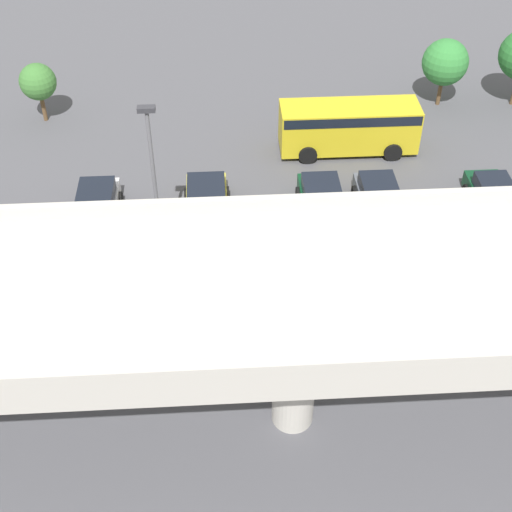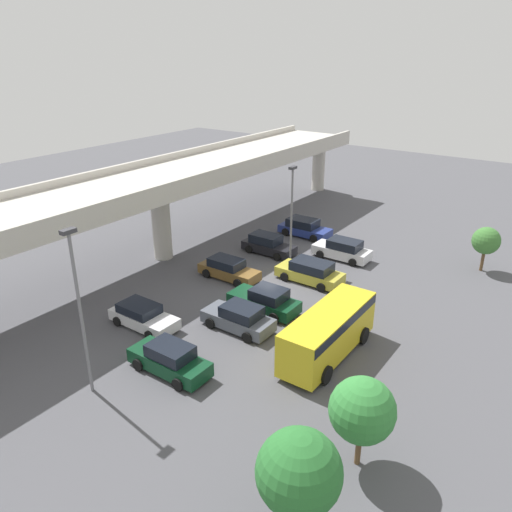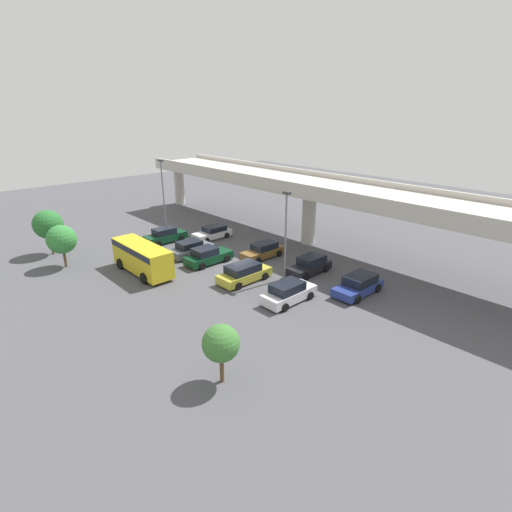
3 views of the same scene
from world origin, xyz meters
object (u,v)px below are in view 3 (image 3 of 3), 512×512
(parked_car_1, at_px, (213,233))
(tree_front_far_right, at_px, (221,344))
(shuttle_bus, at_px, (142,256))
(parked_car_2, at_px, (191,249))
(tree_front_left, at_px, (48,225))
(parked_car_0, at_px, (165,236))
(parked_car_8, at_px, (359,285))
(parked_car_5, at_px, (244,273))
(parked_car_3, at_px, (208,256))
(parked_car_4, at_px, (263,251))
(lamp_post_near_aisle, at_px, (163,191))
(lamp_post_mid_lot, at_px, (286,229))
(parked_car_6, at_px, (310,265))
(parked_car_7, at_px, (289,292))
(tree_front_centre, at_px, (61,239))

(parked_car_1, height_order, tree_front_far_right, tree_front_far_right)
(shuttle_bus, xyz_separation_m, tree_front_far_right, (17.06, -4.26, 0.82))
(parked_car_2, relative_size, tree_front_left, 0.97)
(parked_car_0, xyz_separation_m, parked_car_8, (22.04, 4.72, -0.02))
(parked_car_2, relative_size, parked_car_5, 0.92)
(parked_car_8, height_order, shuttle_bus, shuttle_bus)
(parked_car_3, distance_m, parked_car_5, 5.55)
(parked_car_4, relative_size, lamp_post_near_aisle, 0.55)
(tree_front_far_right, bearing_deg, lamp_post_mid_lot, 119.86)
(parked_car_3, xyz_separation_m, lamp_post_mid_lot, (7.59, 2.78, 3.82))
(parked_car_6, xyz_separation_m, shuttle_bus, (-10.42, -11.08, 0.86))
(tree_front_left, bearing_deg, tree_front_far_right, 0.47)
(tree_front_left, bearing_deg, parked_car_4, 44.55)
(parked_car_6, distance_m, lamp_post_mid_lot, 4.67)
(parked_car_6, bearing_deg, parked_car_7, 24.55)
(parked_car_1, bearing_deg, parked_car_8, 90.02)
(parked_car_8, bearing_deg, parked_car_3, -69.70)
(shuttle_bus, bearing_deg, parked_car_8, -145.81)
(parked_car_0, distance_m, parked_car_6, 17.39)
(parked_car_0, height_order, parked_car_8, parked_car_0)
(tree_front_left, relative_size, tree_front_centre, 1.14)
(parked_car_0, relative_size, tree_front_far_right, 1.34)
(parked_car_8, xyz_separation_m, lamp_post_mid_lot, (-6.08, -2.28, 3.82))
(parked_car_5, relative_size, lamp_post_near_aisle, 0.57)
(parked_car_5, xyz_separation_m, parked_car_7, (5.26, 0.01, 0.00))
(lamp_post_near_aisle, distance_m, tree_front_far_right, 29.50)
(shuttle_bus, bearing_deg, parked_car_5, -144.48)
(parked_car_2, distance_m, lamp_post_mid_lot, 11.40)
(parked_car_8, height_order, tree_front_centre, tree_front_centre)
(tree_front_left, distance_m, tree_front_far_right, 27.83)
(shuttle_bus, bearing_deg, tree_front_centre, 36.87)
(tree_front_far_right, bearing_deg, parked_car_7, 112.71)
(parked_car_2, bearing_deg, lamp_post_near_aisle, 74.88)
(parked_car_1, xyz_separation_m, parked_car_5, (11.46, -5.24, 0.10))
(parked_car_5, height_order, parked_car_6, parked_car_6)
(parked_car_3, height_order, parked_car_5, parked_car_3)
(tree_front_centre, bearing_deg, parked_car_1, 80.65)
(parked_car_3, relative_size, tree_front_centre, 1.16)
(lamp_post_mid_lot, bearing_deg, parked_car_4, 156.12)
(tree_front_centre, bearing_deg, lamp_post_mid_lot, 39.44)
(tree_front_left, height_order, tree_front_far_right, tree_front_left)
(parked_car_1, xyz_separation_m, shuttle_bus, (3.75, -10.74, 0.94))
(parked_car_0, height_order, parked_car_3, parked_car_0)
(parked_car_1, bearing_deg, tree_front_left, -24.76)
(parked_car_0, distance_m, parked_car_8, 22.54)
(parked_car_0, bearing_deg, tree_front_far_right, -113.85)
(parked_car_4, bearing_deg, lamp_post_mid_lot, 66.12)
(parked_car_1, distance_m, lamp_post_near_aisle, 7.73)
(parked_car_8, height_order, tree_front_left, tree_front_left)
(lamp_post_mid_lot, bearing_deg, parked_car_1, 170.45)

